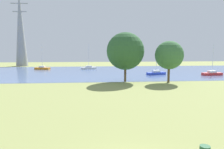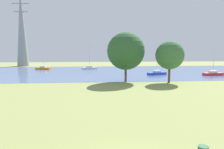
{
  "view_description": "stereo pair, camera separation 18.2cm",
  "coord_description": "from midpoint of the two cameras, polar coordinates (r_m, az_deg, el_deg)",
  "views": [
    {
      "loc": [
        -1.93,
        -9.22,
        5.95
      ],
      "look_at": [
        0.59,
        17.75,
        2.86
      ],
      "focal_mm": 33.78,
      "sensor_mm": 36.0,
      "label": 1
    },
    {
      "loc": [
        -1.75,
        -9.24,
        5.95
      ],
      "look_at": [
        0.59,
        17.75,
        2.86
      ],
      "focal_mm": 33.78,
      "sensor_mm": 36.0,
      "label": 2
    }
  ],
  "objects": [
    {
      "name": "ground_plane",
      "position": [
        31.84,
        -1.93,
        -4.28
      ],
      "size": [
        160.0,
        160.0,
        0.0
      ],
      "primitive_type": "plane",
      "color": "#8C9351"
    },
    {
      "name": "water_surface",
      "position": [
        59.55,
        -3.54,
        0.76
      ],
      "size": [
        140.0,
        40.0,
        0.02
      ],
      "primitive_type": "cube",
      "color": "#5871A1",
      "rests_on": "ground"
    },
    {
      "name": "sailboat_orange",
      "position": [
        70.2,
        -18.4,
        1.69
      ],
      "size": [
        5.03,
        2.78,
        7.92
      ],
      "color": "orange",
      "rests_on": "water_surface"
    },
    {
      "name": "sailboat_red",
      "position": [
        56.37,
        25.36,
        0.29
      ],
      "size": [
        4.9,
        1.87,
        7.29
      ],
      "color": "red",
      "rests_on": "water_surface"
    },
    {
      "name": "sailboat_white",
      "position": [
        68.32,
        -6.39,
        1.86
      ],
      "size": [
        5.01,
        2.53,
        7.93
      ],
      "color": "white",
      "rests_on": "water_surface"
    },
    {
      "name": "sailboat_blue",
      "position": [
        53.21,
        11.76,
        0.42
      ],
      "size": [
        5.03,
        2.9,
        5.27
      ],
      "color": "blue",
      "rests_on": "water_surface"
    },
    {
      "name": "tree_west_far",
      "position": [
        40.19,
        3.51,
        6.33
      ],
      "size": [
        7.13,
        7.13,
        9.41
      ],
      "color": "brown",
      "rests_on": "ground"
    },
    {
      "name": "tree_mid_shore",
      "position": [
        40.5,
        15.1,
        5.06
      ],
      "size": [
        5.26,
        5.26,
        7.74
      ],
      "color": "brown",
      "rests_on": "ground"
    },
    {
      "name": "electricity_pylon",
      "position": [
        88.86,
        -23.6,
        11.63
      ],
      "size": [
        6.4,
        4.4,
        29.41
      ],
      "color": "gray",
      "rests_on": "ground"
    }
  ]
}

